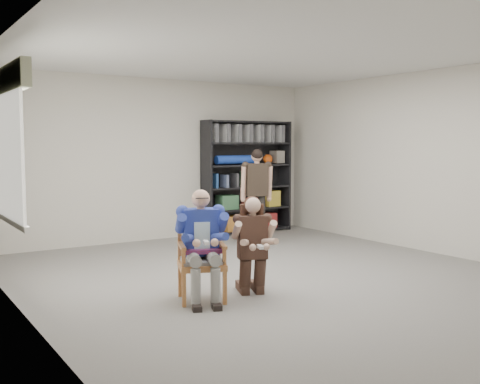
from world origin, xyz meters
TOP-DOWN VIEW (x-y plane):
  - room_shell at (0.00, 0.00)m, footprint 6.00×7.00m
  - floor at (0.00, 0.00)m, footprint 6.00×7.00m
  - window_left at (-2.95, 1.00)m, footprint 0.16×2.00m
  - armchair at (-1.28, -0.32)m, footprint 0.69×0.68m
  - seated_man at (-1.28, -0.32)m, footprint 0.74×0.86m
  - kneeling_woman at (-0.70, -0.44)m, footprint 0.70×0.86m
  - bookshelf at (1.70, 3.28)m, footprint 1.80×0.38m
  - standing_man at (1.04, 2.00)m, footprint 0.56×0.43m

SIDE VIEW (x-z plane):
  - floor at x=0.00m, z-range -0.01..0.01m
  - armchair at x=-1.28m, z-range 0.00..0.93m
  - kneeling_woman at x=-0.70m, z-range 0.00..1.10m
  - seated_man at x=-1.28m, z-range 0.00..1.20m
  - standing_man at x=1.04m, z-range 0.00..1.59m
  - bookshelf at x=1.70m, z-range 0.00..2.10m
  - room_shell at x=0.00m, z-range 0.00..2.80m
  - window_left at x=-2.95m, z-range 0.76..2.50m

